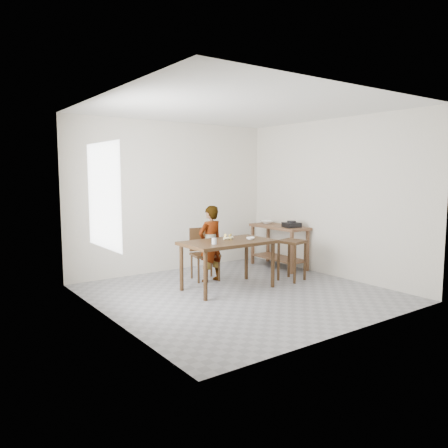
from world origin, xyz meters
TOP-DOWN VIEW (x-y plane):
  - floor at (0.00, 0.00)m, footprint 4.00×4.00m
  - ceiling at (0.00, 0.00)m, footprint 4.00×4.00m
  - wall_back at (0.00, 2.02)m, footprint 4.00×0.04m
  - wall_front at (0.00, -2.02)m, footprint 4.00×0.04m
  - wall_left at (-2.02, 0.00)m, footprint 0.04×4.00m
  - wall_right at (2.02, 0.00)m, footprint 0.04×4.00m
  - window_pane at (-1.97, 0.20)m, footprint 0.02×1.10m
  - dining_table at (0.00, 0.30)m, footprint 1.40×0.80m
  - prep_counter at (1.72, 1.00)m, footprint 0.50×1.20m
  - child at (0.05, 0.86)m, footprint 0.49×0.34m
  - dining_chair at (0.03, 0.99)m, footprint 0.50×0.50m
  - stool at (1.19, 0.12)m, footprint 0.46×0.46m
  - glass_tumbler at (-0.35, 0.16)m, footprint 0.09×0.09m
  - small_bowl at (0.35, 0.19)m, footprint 0.14×0.14m
  - banana at (0.08, 0.39)m, footprint 0.20×0.17m
  - serving_bowl at (1.72, 1.36)m, footprint 0.31×0.31m
  - gas_burner at (1.71, 0.66)m, footprint 0.32×0.32m

SIDE VIEW (x-z plane):
  - floor at x=0.00m, z-range -0.04..0.00m
  - stool at x=1.19m, z-range 0.00..0.68m
  - dining_table at x=0.00m, z-range 0.00..0.75m
  - prep_counter at x=1.72m, z-range 0.00..0.80m
  - dining_chair at x=0.03m, z-range 0.00..0.86m
  - child at x=0.05m, z-range 0.00..1.25m
  - small_bowl at x=0.35m, z-range 0.75..0.79m
  - banana at x=0.08m, z-range 0.75..0.81m
  - glass_tumbler at x=-0.35m, z-range 0.75..0.84m
  - serving_bowl at x=1.72m, z-range 0.80..0.86m
  - gas_burner at x=1.71m, z-range 0.80..0.89m
  - wall_back at x=0.00m, z-range 0.00..2.70m
  - wall_front at x=0.00m, z-range 0.00..2.70m
  - wall_left at x=-2.02m, z-range 0.00..2.70m
  - wall_right at x=2.02m, z-range 0.00..2.70m
  - window_pane at x=-1.97m, z-range 0.85..2.15m
  - ceiling at x=0.00m, z-range 2.70..2.74m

